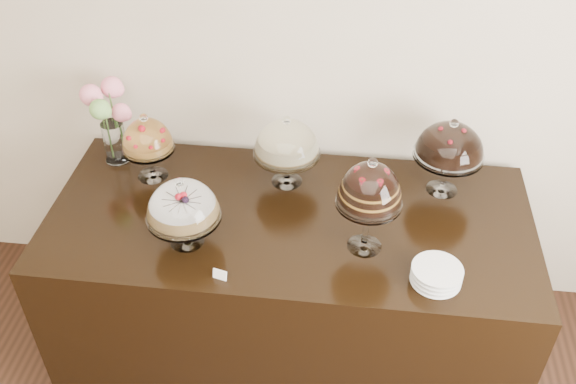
# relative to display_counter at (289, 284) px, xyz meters

# --- Properties ---
(wall_back) EXTENTS (5.00, 0.04, 3.00)m
(wall_back) POSITION_rel_display_counter_xyz_m (-0.06, 0.55, 1.05)
(wall_back) COLOR beige
(wall_back) RESTS_ON ground
(display_counter) EXTENTS (2.20, 1.00, 0.90)m
(display_counter) POSITION_rel_display_counter_xyz_m (0.00, 0.00, 0.00)
(display_counter) COLOR black
(display_counter) RESTS_ON ground
(cake_stand_sugar_sponge) EXTENTS (0.32, 0.32, 0.34)m
(cake_stand_sugar_sponge) POSITION_rel_display_counter_xyz_m (-0.42, -0.22, 0.66)
(cake_stand_sugar_sponge) COLOR white
(cake_stand_sugar_sponge) RESTS_ON display_counter
(cake_stand_choco_layer) EXTENTS (0.27, 0.27, 0.46)m
(cake_stand_choco_layer) POSITION_rel_display_counter_xyz_m (0.34, -0.16, 0.77)
(cake_stand_choco_layer) COLOR white
(cake_stand_choco_layer) RESTS_ON display_counter
(cake_stand_cheesecake) EXTENTS (0.32, 0.32, 0.37)m
(cake_stand_cheesecake) POSITION_rel_display_counter_xyz_m (-0.04, 0.25, 0.68)
(cake_stand_cheesecake) COLOR white
(cake_stand_cheesecake) RESTS_ON display_counter
(cake_stand_dark_choco) EXTENTS (0.32, 0.32, 0.39)m
(cake_stand_dark_choco) POSITION_rel_display_counter_xyz_m (0.70, 0.28, 0.71)
(cake_stand_dark_choco) COLOR white
(cake_stand_dark_choco) RESTS_ON display_counter
(cake_stand_fruit_tart) EXTENTS (0.25, 0.25, 0.35)m
(cake_stand_fruit_tart) POSITION_rel_display_counter_xyz_m (-0.70, 0.22, 0.67)
(cake_stand_fruit_tart) COLOR white
(cake_stand_fruit_tart) RESTS_ON display_counter
(flower_vase) EXTENTS (0.23, 0.28, 0.41)m
(flower_vase) POSITION_rel_display_counter_xyz_m (-0.92, 0.34, 0.70)
(flower_vase) COLOR white
(flower_vase) RESTS_ON display_counter
(plate_stack) EXTENTS (0.20, 0.20, 0.07)m
(plate_stack) POSITION_rel_display_counter_xyz_m (0.63, -0.33, 0.49)
(plate_stack) COLOR silver
(plate_stack) RESTS_ON display_counter
(price_card_left) EXTENTS (0.06, 0.03, 0.04)m
(price_card_left) POSITION_rel_display_counter_xyz_m (-0.23, -0.42, 0.47)
(price_card_left) COLOR white
(price_card_left) RESTS_ON display_counter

